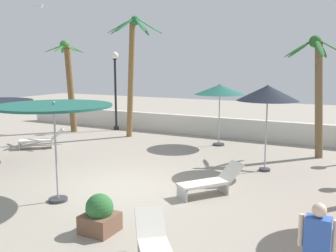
{
  "coord_description": "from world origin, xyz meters",
  "views": [
    {
      "loc": [
        6.21,
        -8.71,
        3.57
      ],
      "look_at": [
        0.0,
        3.2,
        1.4
      ],
      "focal_mm": 40.71,
      "sensor_mm": 36.0,
      "label": 1
    }
  ],
  "objects_px": {
    "lounge_chair_2": "(42,139)",
    "patio_umbrella_3": "(268,94)",
    "patio_umbrella_2": "(220,90)",
    "palm_tree_0": "(132,61)",
    "lamp_post_2": "(115,81)",
    "lounge_chair_0": "(211,181)",
    "planter": "(100,215)",
    "palm_tree_1": "(318,82)",
    "guest_0": "(317,243)",
    "lounge_chair_1": "(156,249)",
    "seagull_2": "(41,7)",
    "palm_tree_2": "(69,76)",
    "patio_umbrella_4": "(54,110)"
  },
  "relations": [
    {
      "from": "patio_umbrella_3",
      "to": "patio_umbrella_4",
      "type": "distance_m",
      "value": 6.85
    },
    {
      "from": "palm_tree_1",
      "to": "guest_0",
      "type": "bearing_deg",
      "value": -83.03
    },
    {
      "from": "seagull_2",
      "to": "planter",
      "type": "xyz_separation_m",
      "value": [
        8.09,
        -6.62,
        -5.71
      ]
    },
    {
      "from": "lounge_chair_0",
      "to": "lounge_chair_2",
      "type": "height_order",
      "value": "same"
    },
    {
      "from": "patio_umbrella_2",
      "to": "palm_tree_1",
      "type": "distance_m",
      "value": 4.07
    },
    {
      "from": "patio_umbrella_4",
      "to": "seagull_2",
      "type": "xyz_separation_m",
      "value": [
        -5.93,
        5.61,
        3.66
      ]
    },
    {
      "from": "seagull_2",
      "to": "planter",
      "type": "height_order",
      "value": "seagull_2"
    },
    {
      "from": "patio_umbrella_3",
      "to": "seagull_2",
      "type": "height_order",
      "value": "seagull_2"
    },
    {
      "from": "lamp_post_2",
      "to": "planter",
      "type": "height_order",
      "value": "lamp_post_2"
    },
    {
      "from": "lounge_chair_2",
      "to": "seagull_2",
      "type": "xyz_separation_m",
      "value": [
        -0.68,
        1.05,
        5.71
      ]
    },
    {
      "from": "patio_umbrella_3",
      "to": "palm_tree_2",
      "type": "height_order",
      "value": "palm_tree_2"
    },
    {
      "from": "patio_umbrella_2",
      "to": "seagull_2",
      "type": "distance_m",
      "value": 8.67
    },
    {
      "from": "patio_umbrella_2",
      "to": "patio_umbrella_4",
      "type": "relative_size",
      "value": 0.93
    },
    {
      "from": "palm_tree_0",
      "to": "palm_tree_1",
      "type": "relative_size",
      "value": 1.26
    },
    {
      "from": "palm_tree_0",
      "to": "seagull_2",
      "type": "relative_size",
      "value": 5.99
    },
    {
      "from": "patio_umbrella_3",
      "to": "lamp_post_2",
      "type": "relative_size",
      "value": 0.69
    },
    {
      "from": "lounge_chair_0",
      "to": "palm_tree_2",
      "type": "bearing_deg",
      "value": 149.83
    },
    {
      "from": "lounge_chair_0",
      "to": "seagull_2",
      "type": "relative_size",
      "value": 1.88
    },
    {
      "from": "patio_umbrella_3",
      "to": "palm_tree_1",
      "type": "height_order",
      "value": "palm_tree_1"
    },
    {
      "from": "palm_tree_1",
      "to": "palm_tree_2",
      "type": "height_order",
      "value": "palm_tree_2"
    },
    {
      "from": "palm_tree_2",
      "to": "lounge_chair_0",
      "type": "relative_size",
      "value": 2.64
    },
    {
      "from": "lamp_post_2",
      "to": "lounge_chair_0",
      "type": "height_order",
      "value": "lamp_post_2"
    },
    {
      "from": "patio_umbrella_2",
      "to": "palm_tree_0",
      "type": "relative_size",
      "value": 0.47
    },
    {
      "from": "palm_tree_0",
      "to": "lounge_chair_1",
      "type": "xyz_separation_m",
      "value": [
        7.12,
        -10.36,
        -3.34
      ]
    },
    {
      "from": "patio_umbrella_3",
      "to": "patio_umbrella_4",
      "type": "xyz_separation_m",
      "value": [
        -4.15,
        -5.45,
        -0.2
      ]
    },
    {
      "from": "patio_umbrella_3",
      "to": "patio_umbrella_4",
      "type": "bearing_deg",
      "value": -127.25
    },
    {
      "from": "lounge_chair_0",
      "to": "palm_tree_0",
      "type": "bearing_deg",
      "value": 136.36
    },
    {
      "from": "patio_umbrella_3",
      "to": "seagull_2",
      "type": "bearing_deg",
      "value": 179.08
    },
    {
      "from": "palm_tree_0",
      "to": "lounge_chair_1",
      "type": "distance_m",
      "value": 13.01
    },
    {
      "from": "patio_umbrella_3",
      "to": "palm_tree_2",
      "type": "distance_m",
      "value": 11.59
    },
    {
      "from": "lounge_chair_2",
      "to": "patio_umbrella_3",
      "type": "bearing_deg",
      "value": 5.41
    },
    {
      "from": "lamp_post_2",
      "to": "seagull_2",
      "type": "relative_size",
      "value": 4.34
    },
    {
      "from": "patio_umbrella_2",
      "to": "lounge_chair_0",
      "type": "bearing_deg",
      "value": -71.83
    },
    {
      "from": "lamp_post_2",
      "to": "lounge_chair_0",
      "type": "xyz_separation_m",
      "value": [
        8.51,
        -7.56,
        -2.33
      ]
    },
    {
      "from": "patio_umbrella_2",
      "to": "patio_umbrella_3",
      "type": "relative_size",
      "value": 0.94
    },
    {
      "from": "patio_umbrella_2",
      "to": "guest_0",
      "type": "relative_size",
      "value": 1.76
    },
    {
      "from": "patio_umbrella_3",
      "to": "planter",
      "type": "distance_m",
      "value": 7.12
    },
    {
      "from": "palm_tree_0",
      "to": "lounge_chair_2",
      "type": "bearing_deg",
      "value": -117.63
    },
    {
      "from": "lounge_chair_1",
      "to": "seagull_2",
      "type": "xyz_separation_m",
      "value": [
        -9.91,
        7.4,
        5.71
      ]
    },
    {
      "from": "lounge_chair_0",
      "to": "palm_tree_1",
      "type": "bearing_deg",
      "value": 71.82
    },
    {
      "from": "guest_0",
      "to": "patio_umbrella_2",
      "type": "bearing_deg",
      "value": 117.33
    },
    {
      "from": "guest_0",
      "to": "palm_tree_1",
      "type": "bearing_deg",
      "value": 96.97
    },
    {
      "from": "seagull_2",
      "to": "palm_tree_0",
      "type": "bearing_deg",
      "value": 46.77
    },
    {
      "from": "palm_tree_0",
      "to": "lounge_chair_0",
      "type": "relative_size",
      "value": 3.18
    },
    {
      "from": "lounge_chair_0",
      "to": "planter",
      "type": "xyz_separation_m",
      "value": [
        -1.24,
        -3.34,
        -0.0
      ]
    },
    {
      "from": "lounge_chair_1",
      "to": "palm_tree_2",
      "type": "bearing_deg",
      "value": 137.25
    },
    {
      "from": "palm_tree_2",
      "to": "lamp_post_2",
      "type": "bearing_deg",
      "value": 37.43
    },
    {
      "from": "lounge_chair_0",
      "to": "seagull_2",
      "type": "height_order",
      "value": "seagull_2"
    },
    {
      "from": "lamp_post_2",
      "to": "lounge_chair_2",
      "type": "bearing_deg",
      "value": -91.44
    },
    {
      "from": "lounge_chair_2",
      "to": "palm_tree_1",
      "type": "bearing_deg",
      "value": 19.42
    }
  ]
}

